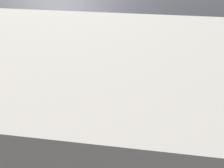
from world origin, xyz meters
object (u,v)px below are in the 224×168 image
at_px(moving_hatchback, 163,73).
at_px(pedestrian, 57,99).
at_px(sign_post, 85,105).
at_px(fire_hydrant, 77,106).

height_order(moving_hatchback, pedestrian, moving_hatchback).
distance_m(moving_hatchback, sign_post, 5.13).
xyz_separation_m(moving_hatchback, fire_hydrant, (3.88, 2.65, -0.63)).
bearing_deg(moving_hatchback, fire_hydrant, 34.29).
height_order(fire_hydrant, sign_post, sign_post).
xyz_separation_m(pedestrian, sign_post, (-1.76, 1.47, 0.90)).
height_order(fire_hydrant, pedestrian, pedestrian).
bearing_deg(pedestrian, sign_post, 140.25).
xyz_separation_m(fire_hydrant, sign_post, (-0.80, 1.42, 1.18)).
bearing_deg(fire_hydrant, sign_post, 119.26).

